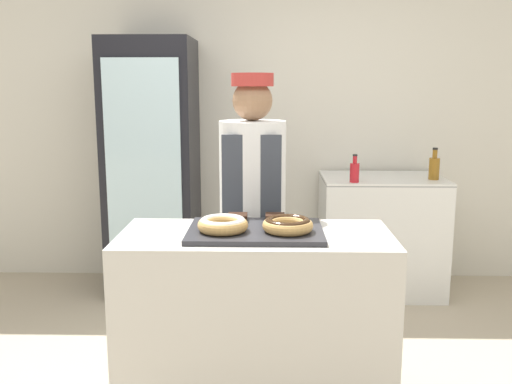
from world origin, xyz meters
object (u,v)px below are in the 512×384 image
object	(u,v)px
brownie_back_left	(238,217)
serving_tray	(256,231)
bottle_amber	(434,167)
donut_light_glaze	(223,224)
bottle_red	(355,172)
baker_person	(253,216)
chest_freezer	(380,234)
beverage_fridge	(153,168)
brownie_back_right	(275,217)
donut_chocolate_glaze	(288,224)

from	to	relation	value
brownie_back_left	serving_tray	bearing A→B (deg)	-60.37
serving_tray	bottle_amber	distance (m)	2.09
donut_light_glaze	bottle_red	bearing A→B (deg)	61.80
baker_person	chest_freezer	world-z (taller)	baker_person
beverage_fridge	bottle_amber	bearing A→B (deg)	-2.84
serving_tray	donut_light_glaze	size ratio (longest dim) A/B	2.69
brownie_back_right	bottle_red	world-z (taller)	bottle_red
donut_light_glaze	bottle_amber	world-z (taller)	bottle_amber
chest_freezer	bottle_amber	bearing A→B (deg)	-17.52
chest_freezer	donut_chocolate_glaze	bearing A→B (deg)	-113.69
donut_chocolate_glaze	baker_person	size ratio (longest dim) A/B	0.14
baker_person	bottle_red	xyz separation A→B (m)	(0.71, 0.97, 0.11)
donut_chocolate_glaze	beverage_fridge	bearing A→B (deg)	118.74
serving_tray	donut_chocolate_glaze	xyz separation A→B (m)	(0.15, -0.05, 0.05)
brownie_back_left	brownie_back_right	size ratio (longest dim) A/B	1.00
donut_chocolate_glaze	brownie_back_right	distance (m)	0.22
serving_tray	donut_light_glaze	world-z (taller)	donut_light_glaze
brownie_back_left	brownie_back_right	xyz separation A→B (m)	(0.19, 0.00, 0.00)
beverage_fridge	brownie_back_right	bearing A→B (deg)	-59.54
beverage_fridge	chest_freezer	xyz separation A→B (m)	(1.77, 0.01, -0.52)
serving_tray	beverage_fridge	bearing A→B (deg)	115.60
brownie_back_right	baker_person	world-z (taller)	baker_person
donut_chocolate_glaze	bottle_red	distance (m)	1.64
brownie_back_left	bottle_red	bearing A→B (deg)	59.83
bottle_red	baker_person	bearing A→B (deg)	-126.38
donut_light_glaze	brownie_back_left	world-z (taller)	donut_light_glaze
donut_light_glaze	bottle_amber	xyz separation A→B (m)	(1.44, 1.69, 0.02)
baker_person	bottle_amber	distance (m)	1.73
donut_light_glaze	chest_freezer	world-z (taller)	donut_light_glaze
beverage_fridge	bottle_red	world-z (taller)	beverage_fridge
serving_tray	brownie_back_left	xyz separation A→B (m)	(-0.09, 0.16, 0.03)
serving_tray	baker_person	size ratio (longest dim) A/B	0.38
donut_light_glaze	chest_freezer	bearing A→B (deg)	58.85
brownie_back_right	bottle_amber	bearing A→B (deg)	50.79
brownie_back_left	baker_person	xyz separation A→B (m)	(0.06, 0.37, -0.08)
baker_person	bottle_red	size ratio (longest dim) A/B	8.20
serving_tray	brownie_back_right	bearing A→B (deg)	60.37
serving_tray	donut_light_glaze	xyz separation A→B (m)	(-0.15, -0.05, 0.05)
donut_chocolate_glaze	baker_person	world-z (taller)	baker_person
beverage_fridge	bottle_amber	size ratio (longest dim) A/B	8.21
donut_chocolate_glaze	brownie_back_right	size ratio (longest dim) A/B	2.46
baker_person	brownie_back_right	bearing A→B (deg)	-71.62
brownie_back_right	baker_person	distance (m)	0.40
donut_chocolate_glaze	brownie_back_right	bearing A→B (deg)	104.48
serving_tray	brownie_back_right	xyz separation A→B (m)	(0.09, 0.16, 0.03)
chest_freezer	baker_person	bearing A→B (deg)	-128.54
serving_tray	chest_freezer	bearing A→B (deg)	61.76
baker_person	beverage_fridge	size ratio (longest dim) A/B	0.86
serving_tray	donut_chocolate_glaze	distance (m)	0.16
baker_person	bottle_amber	size ratio (longest dim) A/B	7.04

